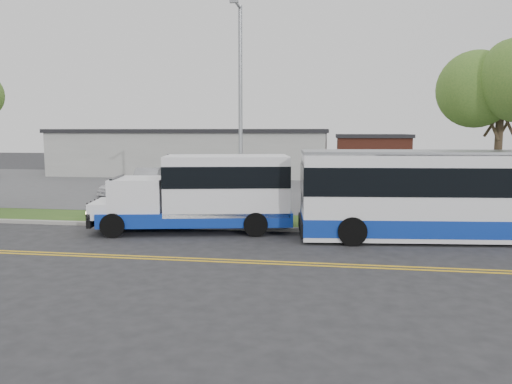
% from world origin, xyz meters
% --- Properties ---
extents(ground, '(140.00, 140.00, 0.00)m').
position_xyz_m(ground, '(0.00, 0.00, 0.00)').
color(ground, '#28282B').
rests_on(ground, ground).
extents(lane_line_north, '(70.00, 0.12, 0.01)m').
position_xyz_m(lane_line_north, '(0.00, -3.85, 0.01)').
color(lane_line_north, gold).
rests_on(lane_line_north, ground).
extents(lane_line_south, '(70.00, 0.12, 0.01)m').
position_xyz_m(lane_line_south, '(0.00, -4.15, 0.01)').
color(lane_line_south, gold).
rests_on(lane_line_south, ground).
extents(curb, '(80.00, 0.30, 0.15)m').
position_xyz_m(curb, '(0.00, 1.10, 0.07)').
color(curb, '#9E9B93').
rests_on(curb, ground).
extents(verge, '(80.00, 3.30, 0.10)m').
position_xyz_m(verge, '(0.00, 2.90, 0.05)').
color(verge, '#2B521B').
rests_on(verge, ground).
extents(parking_lot, '(80.00, 25.00, 0.10)m').
position_xyz_m(parking_lot, '(0.00, 17.00, 0.05)').
color(parking_lot, '#4C4C4F').
rests_on(parking_lot, ground).
extents(commercial_building, '(25.40, 10.40, 4.35)m').
position_xyz_m(commercial_building, '(-6.00, 27.00, 2.18)').
color(commercial_building, '#9E9E99').
rests_on(commercial_building, ground).
extents(brick_wing, '(6.30, 7.30, 3.90)m').
position_xyz_m(brick_wing, '(10.50, 26.00, 1.96)').
color(brick_wing, brown).
rests_on(brick_wing, ground).
extents(tree_east, '(5.20, 5.20, 8.33)m').
position_xyz_m(tree_east, '(14.00, 3.00, 6.20)').
color(tree_east, '#3C2F20').
rests_on(tree_east, verge).
extents(streetlight_near, '(0.35, 1.53, 9.50)m').
position_xyz_m(streetlight_near, '(3.00, 2.73, 5.23)').
color(streetlight_near, gray).
rests_on(streetlight_near, verge).
extents(shuttle_bus, '(8.55, 4.14, 3.16)m').
position_xyz_m(shuttle_bus, '(1.97, 0.75, 1.69)').
color(shuttle_bus, '#0E309E').
rests_on(shuttle_bus, ground).
extents(transit_bus, '(12.55, 4.07, 3.42)m').
position_xyz_m(transit_bus, '(12.03, 0.60, 1.73)').
color(transit_bus, white).
rests_on(transit_bus, ground).
extents(parked_car_a, '(2.63, 4.91, 1.54)m').
position_xyz_m(parked_car_a, '(-5.53, 13.39, 0.87)').
color(parked_car_a, '#A4A6AB').
rests_on(parked_car_a, parking_lot).
extents(parked_car_b, '(3.13, 4.36, 1.17)m').
position_xyz_m(parked_car_b, '(-6.08, 11.08, 0.69)').
color(parked_car_b, white).
rests_on(parked_car_b, parking_lot).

